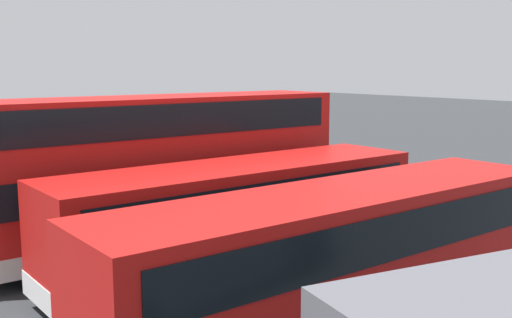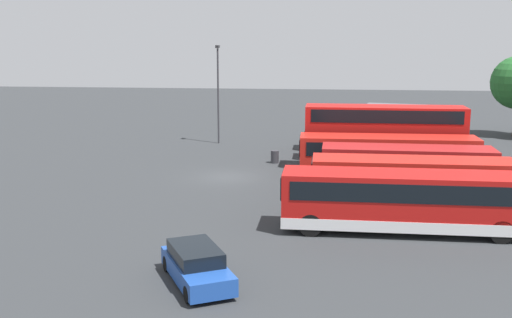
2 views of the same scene
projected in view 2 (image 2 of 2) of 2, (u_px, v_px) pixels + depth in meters
ground_plane at (228, 177)px, 41.60m from camera, size 140.00×140.00×0.00m
bus_single_deck_near_end at (375, 131)px, 50.81m from camera, size 2.72×11.23×2.95m
bus_single_deck_second at (376, 139)px, 47.07m from camera, size 2.64×10.36×2.95m
bus_double_decker_third at (384, 136)px, 43.51m from camera, size 2.72×11.24×4.55m
bus_single_deck_fourth at (388, 156)px, 40.31m from camera, size 2.73×11.60×2.95m
bus_single_deck_fifth at (407, 169)px, 36.45m from camera, size 2.82×10.17×2.95m
bus_single_deck_sixth at (412, 183)px, 32.97m from camera, size 2.66×10.79×2.95m
bus_single_deck_seventh at (402, 200)px, 29.60m from camera, size 2.74×11.68×2.95m
box_truck_blue at (387, 121)px, 56.44m from camera, size 4.07×7.86×3.20m
car_hatchback_silver at (197, 265)px, 23.69m from camera, size 4.77×3.66×1.43m
lamp_post_tall at (218, 87)px, 53.68m from camera, size 0.70×0.30×8.60m
waste_bin_yellow at (275, 157)px, 46.06m from camera, size 0.60×0.60×0.95m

